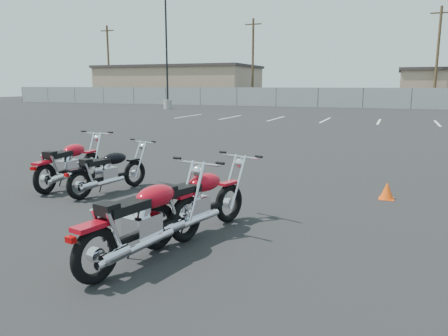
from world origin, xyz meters
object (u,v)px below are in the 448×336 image
at_px(motorcycle_front_red, 69,164).
at_px(motorcycle_third_red, 196,202).
at_px(motorcycle_rear_red, 145,221).
at_px(motorcycle_second_black, 108,171).

distance_m(motorcycle_front_red, motorcycle_third_red, 4.08).
distance_m(motorcycle_front_red, motorcycle_rear_red, 4.49).
height_order(motorcycle_front_red, motorcycle_second_black, motorcycle_front_red).
relative_size(motorcycle_second_black, motorcycle_rear_red, 0.87).
bearing_deg(motorcycle_rear_red, motorcycle_second_black, 133.02).
height_order(motorcycle_third_red, motorcycle_rear_red, motorcycle_rear_red).
relative_size(motorcycle_front_red, motorcycle_second_black, 1.11).
bearing_deg(motorcycle_third_red, motorcycle_front_red, 154.80).
distance_m(motorcycle_front_red, motorcycle_second_black, 1.10).
xyz_separation_m(motorcycle_second_black, motorcycle_third_red, (2.61, -1.57, 0.04)).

